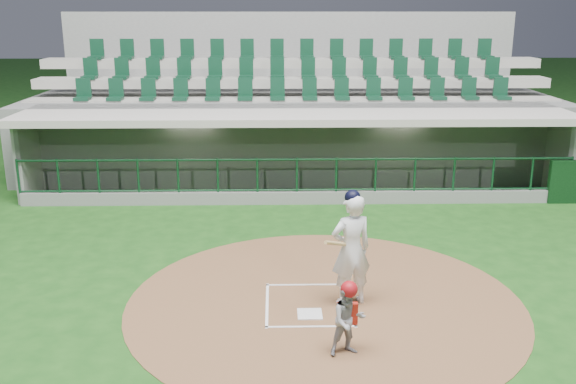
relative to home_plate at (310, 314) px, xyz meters
name	(u,v)px	position (x,y,z in m)	size (l,w,h in m)	color
ground	(308,298)	(0.00, 0.70, -0.02)	(120.00, 120.00, 0.00)	#154112
dirt_circle	(325,302)	(0.30, 0.50, -0.02)	(7.20, 7.20, 0.01)	brown
home_plate	(310,314)	(0.00, 0.00, 0.00)	(0.43, 0.43, 0.02)	white
batter_box_chalk	(309,304)	(0.00, 0.40, 0.00)	(1.55, 1.80, 0.01)	white
dugout_structure	(297,155)	(0.07, 8.50, 0.94)	(16.40, 3.70, 3.00)	slate
seating_deck	(292,122)	(0.00, 11.61, 1.40)	(17.00, 6.72, 5.15)	slate
batter	(351,248)	(0.75, 0.46, 1.05)	(0.97, 0.99, 2.14)	white
catcher	(348,318)	(0.51, -1.32, 0.59)	(0.65, 0.56, 1.21)	#939399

